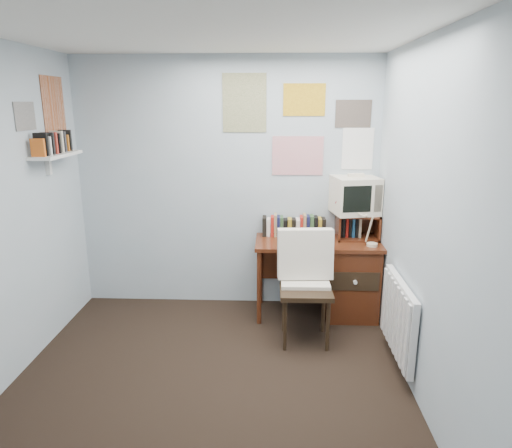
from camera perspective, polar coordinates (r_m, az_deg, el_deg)
The scene contains 14 objects.
ground at distance 3.47m, azimuth -6.43°, elevation -21.47°, with size 3.50×3.50×0.00m, color black.
back_wall at distance 4.60m, azimuth -3.63°, elevation 4.84°, with size 3.00×0.02×2.50m, color #AEBBC7.
right_wall at distance 3.05m, azimuth 21.93°, elevation -1.44°, with size 0.02×3.50×2.50m, color #AEBBC7.
ceiling at distance 2.83m, azimuth -8.02°, elevation 23.89°, with size 3.00×3.50×0.02m, color white.
desk at distance 4.60m, azimuth 10.97°, elevation -6.37°, with size 1.20×0.55×0.76m.
desk_chair at distance 4.02m, azimuth 6.23°, elevation -8.26°, with size 0.49×0.47×0.95m, color black.
desk_lamp at distance 4.34m, azimuth 14.45°, elevation -0.39°, with size 0.25×0.22×0.36m, color red.
tv_riser at distance 4.57m, azimuth 12.53°, elevation -0.24°, with size 0.40×0.30×0.25m, color #552513.
crt_tv at distance 4.51m, azimuth 12.28°, elevation 3.75°, with size 0.41×0.38×0.39m, color beige.
book_row at distance 4.57m, azimuth 4.58°, elevation -0.11°, with size 0.60×0.14×0.22m, color #552513.
radiator at distance 3.82m, azimuth 17.41°, elevation -11.14°, with size 0.09×0.80×0.60m, color white.
wall_shelf at distance 4.31m, azimuth -23.71°, elevation 7.92°, with size 0.20×0.62×0.24m, color white.
posters_back at distance 4.51m, azimuth 5.32°, elevation 12.28°, with size 1.20×0.01×0.90m, color white.
posters_left at distance 4.33m, azimuth -25.39°, elevation 12.84°, with size 0.01×0.70×0.60m, color white.
Camera 1 is at (0.47, -2.76, 2.05)m, focal length 32.00 mm.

